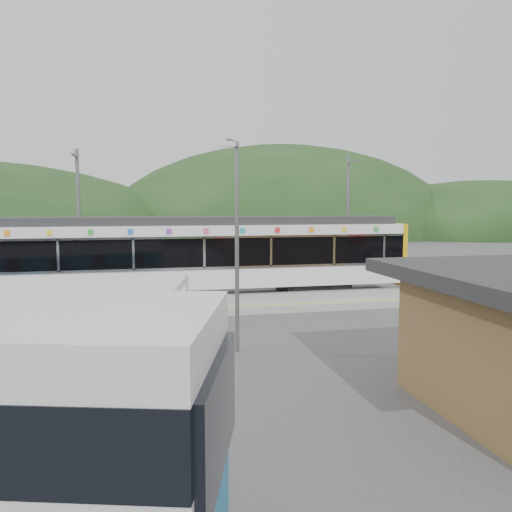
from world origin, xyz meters
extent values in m
plane|color=#4C4C4F|center=(0.00, 0.00, 0.00)|extent=(120.00, 120.00, 0.00)
ellipsoid|color=#1E3D19|center=(16.00, 54.00, 0.00)|extent=(52.00, 39.00, 26.00)
ellipsoid|color=#1E3D19|center=(45.00, 48.00, 0.00)|extent=(44.00, 33.00, 16.00)
cube|color=#9E9E99|center=(0.00, 3.30, 0.15)|extent=(26.00, 3.20, 0.30)
cube|color=yellow|center=(0.00, 2.00, 0.30)|extent=(26.00, 0.10, 0.01)
cube|color=black|center=(-7.85, 6.00, 0.30)|extent=(3.20, 2.20, 0.56)
cube|color=black|center=(4.15, 6.00, 0.30)|extent=(3.20, 2.20, 0.56)
cube|color=silver|center=(-1.85, 6.00, 1.04)|extent=(20.00, 2.90, 0.92)
cube|color=black|center=(-1.85, 6.00, 2.23)|extent=(20.00, 2.96, 1.45)
cube|color=silver|center=(-1.85, 4.50, 1.55)|extent=(20.00, 0.05, 0.10)
cube|color=silver|center=(-1.85, 4.50, 2.90)|extent=(20.00, 0.05, 0.10)
cube|color=silver|center=(-1.85, 6.00, 3.17)|extent=(20.00, 2.90, 0.45)
cube|color=#2D2D30|center=(-1.85, 6.00, 3.58)|extent=(19.40, 2.50, 0.36)
cube|color=#DBA50B|center=(8.27, 6.00, 1.90)|extent=(0.24, 2.92, 3.00)
cube|color=silver|center=(-7.35, 4.50, 2.23)|extent=(0.10, 0.05, 1.35)
cube|color=silver|center=(-4.35, 4.50, 2.23)|extent=(0.10, 0.05, 1.35)
cube|color=silver|center=(-1.35, 4.50, 2.23)|extent=(0.10, 0.05, 1.35)
cube|color=silver|center=(1.65, 4.50, 2.23)|extent=(0.10, 0.05, 1.35)
cube|color=silver|center=(4.65, 4.50, 2.23)|extent=(0.10, 0.05, 1.35)
cube|color=silver|center=(7.15, 4.50, 2.23)|extent=(0.10, 0.05, 1.35)
cube|color=orange|center=(-9.25, 4.51, 3.18)|extent=(0.22, 0.04, 0.22)
cube|color=yellow|center=(-7.65, 4.51, 3.18)|extent=(0.22, 0.04, 0.22)
cube|color=green|center=(-6.05, 4.51, 3.18)|extent=(0.22, 0.04, 0.22)
cube|color=blue|center=(-4.45, 4.51, 3.18)|extent=(0.22, 0.04, 0.22)
cube|color=purple|center=(-2.85, 4.51, 3.18)|extent=(0.22, 0.04, 0.22)
cube|color=#E54C8C|center=(-1.25, 4.51, 3.18)|extent=(0.22, 0.04, 0.22)
cube|color=#19A5A5|center=(0.35, 4.51, 3.18)|extent=(0.22, 0.04, 0.22)
cube|color=red|center=(1.95, 4.51, 3.18)|extent=(0.22, 0.04, 0.22)
cube|color=orange|center=(3.55, 4.51, 3.18)|extent=(0.22, 0.04, 0.22)
cube|color=yellow|center=(5.15, 4.51, 3.18)|extent=(0.22, 0.04, 0.22)
cube|color=green|center=(6.75, 4.51, 3.18)|extent=(0.22, 0.04, 0.22)
cylinder|color=slate|center=(-7.00, 8.60, 3.50)|extent=(0.18, 0.18, 7.00)
cube|color=slate|center=(-7.00, 7.80, 6.60)|extent=(0.08, 1.80, 0.08)
cylinder|color=slate|center=(7.00, 8.60, 3.50)|extent=(0.18, 0.18, 7.00)
cube|color=slate|center=(7.00, 7.80, 6.60)|extent=(0.08, 1.80, 0.08)
cylinder|color=slate|center=(-1.26, -3.00, 3.04)|extent=(0.12, 0.12, 6.07)
cube|color=slate|center=(-1.26, -3.46, 5.97)|extent=(0.50, 0.98, 0.12)
cube|color=silver|center=(-1.26, -3.91, 5.89)|extent=(0.39, 0.30, 0.12)
camera|label=1|loc=(-3.79, -17.08, 4.27)|focal=35.00mm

